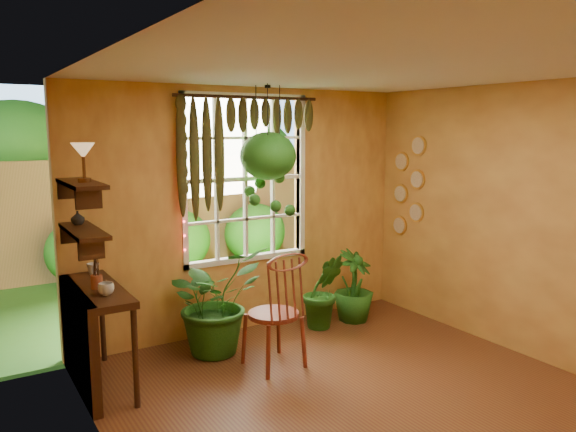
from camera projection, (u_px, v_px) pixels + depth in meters
name	position (u px, v px, depth m)	size (l,w,h in m)	color
floor	(376.00, 409.00, 4.54)	(4.50, 4.50, 0.00)	brown
ceiling	(385.00, 67.00, 4.13)	(4.50, 4.50, 0.00)	silver
wall_back	(247.00, 210.00, 6.23)	(4.00, 4.00, 0.00)	#E8B14F
wall_left	(120.00, 283.00, 3.30)	(4.50, 4.50, 0.00)	#E8B14F
wall_right	(541.00, 224.00, 5.37)	(4.50, 4.50, 0.00)	#E8B14F
window	(245.00, 179.00, 6.20)	(1.52, 0.10, 1.86)	white
valance_vine	(243.00, 126.00, 5.97)	(1.70, 0.12, 1.10)	#351D0E
string_lights	(183.00, 178.00, 5.73)	(0.03, 0.03, 1.54)	#FF2633
wall_plates	(408.00, 187.00, 6.83)	(0.04, 0.32, 1.10)	#FFF5D0
counter_ledge	(85.00, 328.00, 4.82)	(0.40, 1.20, 0.90)	#351D0E
shelf_lower	(84.00, 231.00, 4.71)	(0.25, 0.90, 0.04)	#351D0E
shelf_upper	(81.00, 184.00, 4.65)	(0.25, 0.90, 0.04)	#351D0E
backyard	(142.00, 182.00, 10.26)	(14.00, 10.00, 12.00)	#2B5C1A
windsor_chair	(276.00, 329.00, 5.30)	(0.53, 0.56, 1.30)	maroon
potted_plant_left	(215.00, 300.00, 5.64)	(0.97, 0.84, 1.08)	#154612
potted_plant_mid	(323.00, 291.00, 6.35)	(0.47, 0.38, 0.86)	#154612
potted_plant_right	(354.00, 286.00, 6.60)	(0.47, 0.47, 0.84)	#154612
hanging_basket	(268.00, 163.00, 5.91)	(0.60, 0.60, 1.40)	black
cup_a	(106.00, 289.00, 4.59)	(0.13, 0.13, 0.10)	silver
cup_b	(93.00, 269.00, 5.24)	(0.11, 0.11, 0.11)	beige
brush_jar	(96.00, 273.00, 4.77)	(0.10, 0.10, 0.35)	brown
shelf_vase	(78.00, 218.00, 4.91)	(0.12, 0.12, 0.12)	#B2AD99
tiffany_lamp	(83.00, 153.00, 4.55)	(0.19, 0.19, 0.32)	brown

